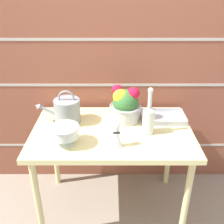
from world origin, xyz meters
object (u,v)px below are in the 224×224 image
figurine_vase (117,137)px  flower_planter (125,105)px  glass_decanter (149,118)px  crystal_pedestal_bowl (65,132)px  watering_can (67,111)px  wire_tray (163,118)px

figurine_vase → flower_planter: bearing=79.0°
glass_decanter → figurine_vase: size_ratio=1.91×
crystal_pedestal_bowl → flower_planter: flower_planter is taller
watering_can → figurine_vase: watering_can is taller
wire_tray → crystal_pedestal_bowl: bearing=-153.5°
watering_can → glass_decanter: 0.59m
glass_decanter → figurine_vase: bearing=-143.2°
flower_planter → wire_tray: bearing=2.3°
crystal_pedestal_bowl → flower_planter: size_ratio=0.69×
figurine_vase → watering_can: bearing=138.9°
crystal_pedestal_bowl → wire_tray: crystal_pedestal_bowl is taller
watering_can → flower_planter: 0.42m
glass_decanter → wire_tray: bearing=54.7°
wire_tray → glass_decanter: bearing=-125.3°
glass_decanter → wire_tray: size_ratio=1.02×
watering_can → glass_decanter: size_ratio=1.00×
wire_tray → watering_can: bearing=-176.3°
watering_can → wire_tray: watering_can is taller
flower_planter → figurine_vase: size_ratio=1.55×
flower_planter → glass_decanter: size_ratio=0.81×
glass_decanter → watering_can: bearing=165.5°
figurine_vase → crystal_pedestal_bowl: bearing=176.8°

